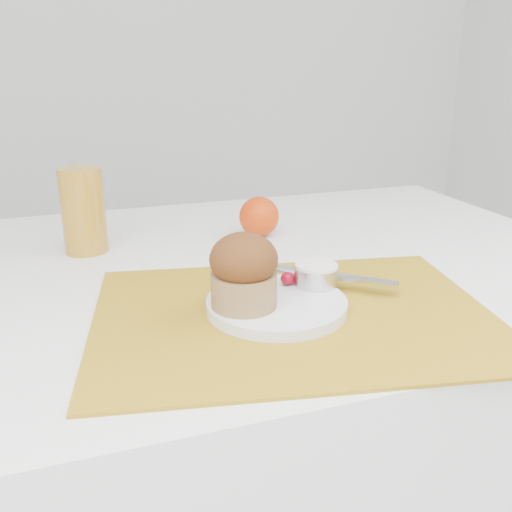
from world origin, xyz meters
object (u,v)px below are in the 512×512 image
object	(u,v)px
plate	(277,305)
muffin	(244,271)
orange	(259,217)
juice_glass	(83,211)
table	(237,460)

from	to	relation	value
plate	muffin	xyz separation A→B (m)	(-0.04, -0.00, 0.05)
plate	orange	size ratio (longest dim) A/B	2.48
plate	juice_glass	distance (m)	0.39
orange	muffin	bearing A→B (deg)	-112.30
juice_glass	muffin	size ratio (longest dim) A/B	1.46
muffin	juice_glass	bearing A→B (deg)	116.82
orange	plate	bearing A→B (deg)	-105.39
plate	muffin	size ratio (longest dim) A/B	1.86
orange	muffin	distance (m)	0.35
juice_glass	table	bearing A→B (deg)	-32.38
orange	juice_glass	bearing A→B (deg)	177.93
table	muffin	size ratio (longest dim) A/B	12.56
plate	juice_glass	bearing A→B (deg)	122.90
table	orange	xyz separation A→B (m)	(0.08, 0.13, 0.41)
table	muffin	distance (m)	0.48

